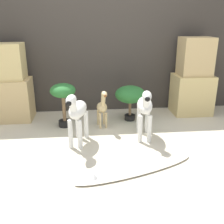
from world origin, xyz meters
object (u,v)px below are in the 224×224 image
(surfboard, at_px, (136,169))
(zebra_left, at_px, (77,112))
(potted_palm_front, at_px, (63,94))
(potted_palm_back, at_px, (130,95))
(giraffe_figurine, at_px, (102,106))
(zebra_right, at_px, (145,108))

(surfboard, bearing_deg, zebra_left, 131.50)
(potted_palm_front, height_order, potted_palm_back, potted_palm_front)
(giraffe_figurine, distance_m, potted_palm_back, 0.49)
(zebra_left, relative_size, giraffe_figurine, 1.22)
(zebra_right, relative_size, potted_palm_back, 1.29)
(potted_palm_front, bearing_deg, zebra_left, -70.89)
(potted_palm_front, bearing_deg, zebra_right, -26.11)
(zebra_right, xyz_separation_m, giraffe_figurine, (-0.49, 0.41, -0.10))
(zebra_right, height_order, zebra_left, same)
(giraffe_figurine, bearing_deg, surfboard, -77.46)
(zebra_left, distance_m, potted_palm_front, 0.61)
(potted_palm_back, bearing_deg, surfboard, -97.00)
(potted_palm_back, relative_size, surfboard, 0.40)
(zebra_right, xyz_separation_m, surfboard, (-0.24, -0.73, -0.39))
(zebra_right, bearing_deg, zebra_left, -174.77)
(zebra_right, distance_m, potted_palm_back, 0.64)
(zebra_left, relative_size, potted_palm_back, 1.29)
(potted_palm_front, distance_m, surfboard, 1.52)
(potted_palm_front, relative_size, potted_palm_back, 1.18)
(zebra_left, bearing_deg, surfboard, -48.50)
(potted_palm_front, distance_m, potted_palm_back, 0.96)
(potted_palm_back, bearing_deg, zebra_left, -136.23)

